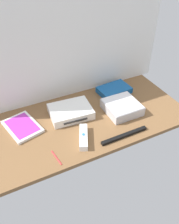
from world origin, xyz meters
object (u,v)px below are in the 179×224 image
network_router (114,90)px  remote_wand (84,137)px  mini_computer (122,107)px  game_case (22,126)px  game_console (71,111)px  stylus_pen (56,157)px  sensor_bar (124,135)px

network_router → remote_wand: bearing=-144.3°
mini_computer → remote_wand: (-26.83, -10.03, -1.13)cm
game_case → game_console: bearing=-16.7°
game_console → remote_wand: game_console is taller
game_console → game_case: game_console is taller
game_case → remote_wand: bearing=-54.8°
mini_computer → stylus_pen: mini_computer is taller
mini_computer → stylus_pen: (-41.75, -14.80, -2.29)cm
mini_computer → sensor_bar: size_ratio=0.71×
game_console → game_case: size_ratio=1.03×
mini_computer → stylus_pen: size_ratio=1.91×
mini_computer → stylus_pen: bearing=-160.5°
mini_computer → remote_wand: bearing=-159.5°
sensor_bar → stylus_pen: 32.73cm
remote_wand → stylus_pen: 15.71cm
mini_computer → network_router: 17.55cm
game_console → network_router: size_ratio=1.19×
game_console → stylus_pen: bearing=-119.8°
game_console → remote_wand: size_ratio=1.49×
remote_wand → network_router: bearing=64.5°
game_console → sensor_bar: size_ratio=0.93×
game_case → remote_wand: remote_wand is taller
game_console → sensor_bar: bearing=-52.9°
game_console → stylus_pen: 28.98cm
game_case → stylus_pen: size_ratio=2.41×
mini_computer → remote_wand: mini_computer is taller
network_router → sensor_bar: network_router is taller
mini_computer → game_case: 51.15cm
mini_computer → network_router: (5.30, 16.70, -0.94)cm
game_console → remote_wand: (-1.61, -18.97, -0.69)cm
game_console → stylus_pen: (-16.53, -23.74, -1.85)cm
game_console → mini_computer: (25.22, -8.94, 0.44)cm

